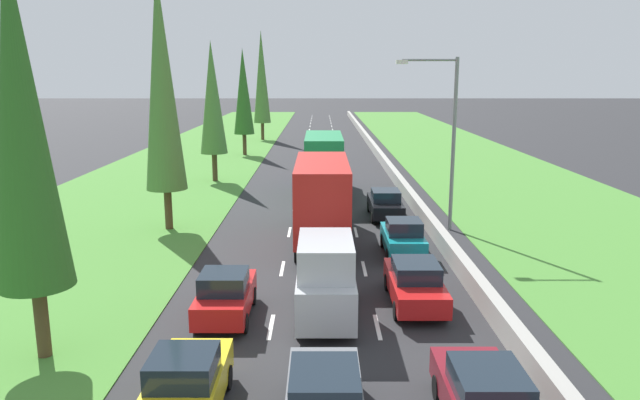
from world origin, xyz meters
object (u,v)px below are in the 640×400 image
object	(u,v)px
yellow_hatchback_left_lane	(187,384)
poplar_tree_second	(162,82)
street_light_mast	(448,132)
poplar_tree_fifth	(262,77)
teal_hatchback_right_lane	(403,238)
silver_van_centre_lane	(326,278)
red_hatchback_left_lane	(226,295)
blue_hatchback_centre_lane	(323,152)
poplar_tree_fourth	(244,92)
red_sedan_right_lane	(415,283)
black_sedan_right_lane	(385,204)
poplar_tree_third	(213,98)
red_box_truck_centre_lane	(322,200)
poplar_tree_nearest	(21,119)
maroon_sedan_centre_lane	(319,162)
green_box_truck_centre_lane	(324,163)

from	to	relation	value
yellow_hatchback_left_lane	poplar_tree_second	distance (m)	19.75
yellow_hatchback_left_lane	street_light_mast	world-z (taller)	street_light_mast
poplar_tree_second	poplar_tree_fifth	bearing A→B (deg)	88.98
teal_hatchback_right_lane	poplar_tree_second	xyz separation A→B (m)	(-11.88, 4.70, 6.94)
silver_van_centre_lane	red_hatchback_left_lane	world-z (taller)	silver_van_centre_lane
blue_hatchback_centre_lane	poplar_tree_fourth	distance (m)	10.51
red_sedan_right_lane	black_sedan_right_lane	world-z (taller)	same
yellow_hatchback_left_lane	teal_hatchback_right_lane	size ratio (longest dim) A/B	1.00
yellow_hatchback_left_lane	blue_hatchback_centre_lane	xyz separation A→B (m)	(3.49, 44.09, 0.00)
blue_hatchback_centre_lane	poplar_tree_third	world-z (taller)	poplar_tree_third
red_box_truck_centre_lane	red_sedan_right_lane	bearing A→B (deg)	-67.55
red_sedan_right_lane	yellow_hatchback_left_lane	size ratio (longest dim) A/B	1.15
black_sedan_right_lane	poplar_tree_fifth	bearing A→B (deg)	104.76
black_sedan_right_lane	poplar_tree_nearest	bearing A→B (deg)	-124.22
red_box_truck_centre_lane	poplar_tree_fourth	xyz separation A→B (m)	(-7.85, 32.73, 4.26)
black_sedan_right_lane	poplar_tree_fifth	world-z (taller)	poplar_tree_fifth
yellow_hatchback_left_lane	poplar_tree_third	world-z (taller)	poplar_tree_third
red_hatchback_left_lane	poplar_tree_fifth	size ratio (longest dim) A/B	0.29
black_sedan_right_lane	street_light_mast	distance (m)	5.93
poplar_tree_nearest	poplar_tree_fourth	size ratio (longest dim) A/B	1.09
teal_hatchback_right_lane	poplar_tree_fourth	size ratio (longest dim) A/B	0.36
red_hatchback_left_lane	street_light_mast	world-z (taller)	street_light_mast
maroon_sedan_centre_lane	blue_hatchback_centre_lane	bearing A→B (deg)	86.75
red_box_truck_centre_lane	black_sedan_right_lane	size ratio (longest dim) A/B	2.09
red_hatchback_left_lane	teal_hatchback_right_lane	size ratio (longest dim) A/B	1.00
teal_hatchback_right_lane	poplar_tree_nearest	bearing A→B (deg)	-139.76
poplar_tree_nearest	red_hatchback_left_lane	bearing A→B (deg)	29.85
blue_hatchback_centre_lane	poplar_tree_fifth	bearing A→B (deg)	112.34
poplar_tree_third	red_box_truck_centre_lane	bearing A→B (deg)	-64.56
red_hatchback_left_lane	poplar_tree_second	size ratio (longest dim) A/B	0.29
red_box_truck_centre_lane	poplar_tree_third	xyz separation A→B (m)	(-8.26, 17.35, 4.20)
red_hatchback_left_lane	black_sedan_right_lane	bearing A→B (deg)	64.52
red_hatchback_left_lane	green_box_truck_centre_lane	size ratio (longest dim) A/B	0.41
poplar_tree_nearest	poplar_tree_third	size ratio (longest dim) A/B	1.10
silver_van_centre_lane	teal_hatchback_right_lane	world-z (taller)	silver_van_centre_lane
teal_hatchback_right_lane	street_light_mast	size ratio (longest dim) A/B	0.43
red_sedan_right_lane	black_sedan_right_lane	size ratio (longest dim) A/B	1.00
black_sedan_right_lane	poplar_tree_fourth	bearing A→B (deg)	112.84
red_box_truck_centre_lane	teal_hatchback_right_lane	world-z (taller)	red_box_truck_centre_lane
poplar_tree_third	poplar_tree_fifth	size ratio (longest dim) A/B	0.79
yellow_hatchback_left_lane	red_hatchback_left_lane	distance (m)	5.89
red_hatchback_left_lane	green_box_truck_centre_lane	world-z (taller)	green_box_truck_centre_lane
maroon_sedan_centre_lane	poplar_tree_nearest	xyz separation A→B (m)	(-7.99, -34.45, 6.12)
maroon_sedan_centre_lane	poplar_tree_fourth	bearing A→B (deg)	126.56
yellow_hatchback_left_lane	poplar_tree_fifth	xyz separation A→B (m)	(-4.08, 62.53, 6.99)
yellow_hatchback_left_lane	green_box_truck_centre_lane	bearing A→B (deg)	82.79
teal_hatchback_right_lane	poplar_tree_third	distance (m)	23.43
poplar_tree_second	street_light_mast	size ratio (longest dim) A/B	1.49
teal_hatchback_right_lane	street_light_mast	bearing A→B (deg)	58.69
silver_van_centre_lane	green_box_truck_centre_lane	distance (m)	21.38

